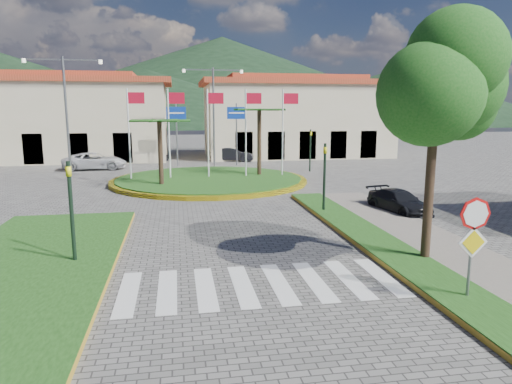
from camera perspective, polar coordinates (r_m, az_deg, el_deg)
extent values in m
plane|color=#5B5856|center=(9.12, 4.83, -20.71)|extent=(160.00, 160.00, 0.00)
cube|color=gray|center=(13.31, 28.80, -11.33)|extent=(4.00, 28.00, 0.15)
cube|color=#1A4213|center=(12.61, 24.45, -12.07)|extent=(1.60, 28.00, 0.18)
cube|color=#1A4213|center=(14.98, -26.96, -8.75)|extent=(5.00, 14.00, 0.18)
cube|color=silver|center=(12.63, 0.15, -11.49)|extent=(8.00, 3.00, 0.01)
cylinder|color=yellow|center=(29.97, -5.85, 1.46)|extent=(12.70, 12.70, 0.24)
cylinder|color=#1A4213|center=(29.96, -5.85, 1.51)|extent=(12.00, 12.00, 0.30)
cylinder|color=black|center=(27.69, -11.85, 4.54)|extent=(0.28, 0.28, 4.05)
cylinder|color=black|center=(31.13, 0.41, 5.95)|extent=(0.28, 0.28, 4.68)
cylinder|color=silver|center=(30.24, -15.58, 6.70)|extent=(0.10, 0.10, 6.00)
cube|color=#B10B23|center=(30.15, -14.74, 11.30)|extent=(1.00, 0.03, 0.70)
cylinder|color=silver|center=(30.10, -10.81, 6.88)|extent=(0.10, 0.10, 6.00)
cube|color=#B10B23|center=(30.05, -9.89, 11.49)|extent=(1.00, 0.03, 0.70)
cylinder|color=silver|center=(30.16, -6.02, 7.01)|extent=(0.10, 0.10, 6.00)
cube|color=#B10B23|center=(30.17, -5.04, 11.59)|extent=(1.00, 0.03, 0.70)
cylinder|color=silver|center=(30.43, -1.28, 7.10)|extent=(0.10, 0.10, 6.00)
cube|color=#B10B23|center=(30.48, -0.26, 11.62)|extent=(1.00, 0.03, 0.70)
cylinder|color=silver|center=(30.91, 3.34, 7.13)|extent=(0.10, 0.10, 6.00)
cube|color=#B10B23|center=(31.00, 4.40, 11.56)|extent=(1.00, 0.03, 0.70)
cylinder|color=slate|center=(12.29, 25.24, -6.97)|extent=(0.07, 0.07, 2.50)
cylinder|color=red|center=(12.01, 25.73, -2.47)|extent=(0.80, 0.03, 0.80)
cube|color=yellow|center=(12.17, 25.51, -5.70)|extent=(0.78, 0.03, 0.78)
cylinder|color=black|center=(14.85, 20.83, -0.05)|extent=(0.28, 0.28, 4.40)
ellipsoid|color=#175115|center=(14.65, 21.59, 11.58)|extent=(3.60, 3.60, 3.20)
cylinder|color=black|center=(14.72, -22.04, -2.59)|extent=(0.12, 0.12, 3.20)
imported|color=yellow|center=(14.55, -22.30, 1.25)|extent=(0.15, 0.18, 0.90)
cylinder|color=black|center=(20.84, 8.54, 1.64)|extent=(0.12, 0.12, 3.20)
imported|color=yellow|center=(20.72, 8.61, 4.38)|extent=(0.15, 0.18, 0.90)
cylinder|color=black|center=(35.15, 6.79, 5.17)|extent=(0.12, 0.12, 3.20)
imported|color=yellow|center=(35.08, 6.83, 6.79)|extent=(0.18, 0.15, 0.90)
cylinder|color=slate|center=(38.60, -9.87, 7.03)|extent=(0.12, 0.12, 5.20)
cube|color=#0E329B|center=(38.49, -9.95, 9.70)|extent=(1.60, 0.05, 1.00)
cylinder|color=slate|center=(38.93, -2.44, 7.19)|extent=(0.12, 0.12, 5.20)
cube|color=#0E329B|center=(38.82, -2.45, 9.84)|extent=(1.60, 0.05, 1.00)
cylinder|color=slate|center=(37.68, -5.31, 9.19)|extent=(0.16, 0.16, 8.00)
cube|color=slate|center=(37.72, -7.29, 14.93)|extent=(2.40, 0.08, 0.08)
cube|color=slate|center=(37.91, -3.54, 14.97)|extent=(2.40, 0.08, 0.08)
cylinder|color=slate|center=(32.31, -22.55, 8.28)|extent=(0.16, 0.16, 8.00)
cube|color=slate|center=(32.73, -25.14, 14.79)|extent=(2.40, 0.08, 0.08)
cube|color=slate|center=(32.22, -20.88, 15.17)|extent=(2.40, 0.08, 0.08)
cube|color=beige|center=(47.10, -24.83, 7.90)|extent=(22.00, 9.00, 7.00)
cube|color=#A03A1E|center=(47.16, -25.18, 12.44)|extent=(23.32, 9.54, 0.50)
cube|color=#A03A1E|center=(47.19, -25.22, 13.05)|extent=(16.50, 4.95, 0.60)
cube|color=beige|center=(47.13, 4.99, 8.79)|extent=(18.00, 9.00, 7.00)
cube|color=#A03A1E|center=(47.18, 5.07, 13.35)|extent=(19.08, 9.54, 0.50)
cube|color=#A03A1E|center=(47.21, 5.08, 13.96)|extent=(13.50, 4.95, 0.60)
cone|color=black|center=(168.73, -4.18, 13.75)|extent=(180.00, 180.00, 30.00)
cone|color=black|center=(159.77, 17.28, 11.37)|extent=(120.00, 120.00, 18.00)
cone|color=black|center=(137.82, -13.45, 11.38)|extent=(110.00, 110.00, 16.00)
imported|color=silver|center=(38.30, -19.51, 3.67)|extent=(4.98, 2.56, 1.34)
imported|color=black|center=(42.62, -13.07, 4.45)|extent=(3.31, 1.42, 1.12)
imported|color=black|center=(41.94, -2.95, 4.72)|extent=(4.08, 2.38, 1.27)
imported|color=black|center=(21.95, 17.46, -1.14)|extent=(2.13, 3.82, 1.04)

